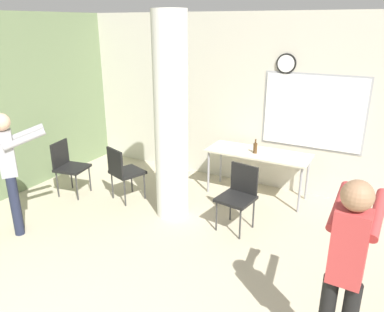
{
  "coord_description": "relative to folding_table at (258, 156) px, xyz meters",
  "views": [
    {
      "loc": [
        1.7,
        -0.77,
        2.64
      ],
      "look_at": [
        -0.27,
        2.88,
        1.15
      ],
      "focal_mm": 35.0,
      "sensor_mm": 36.0,
      "label": 1
    }
  ],
  "objects": [
    {
      "name": "person_playing_side",
      "position": [
        1.59,
        -2.71,
        0.28
      ],
      "size": [
        0.38,
        0.65,
        1.64
      ],
      "color": "black",
      "rests_on": "ground_plane"
    },
    {
      "name": "bottle_on_table",
      "position": [
        -0.03,
        -0.06,
        0.14
      ],
      "size": [
        0.06,
        0.06,
        0.22
      ],
      "color": "#4C3319",
      "rests_on": "folding_table"
    },
    {
      "name": "chair_by_left_wall",
      "position": [
        -2.68,
        -1.35,
        -0.17
      ],
      "size": [
        0.51,
        0.51,
        0.87
      ],
      "color": "black",
      "rests_on": "ground_plane"
    },
    {
      "name": "chair_table_front",
      "position": [
        0.11,
        -1.06,
        -0.17
      ],
      "size": [
        0.5,
        0.5,
        0.87
      ],
      "color": "black",
      "rests_on": "ground_plane"
    },
    {
      "name": "wall_back",
      "position": [
        0.0,
        0.53,
        0.72
      ],
      "size": [
        8.0,
        0.15,
        2.8
      ],
      "color": "beige",
      "rests_on": "ground_plane"
    },
    {
      "name": "folding_table",
      "position": [
        0.0,
        0.0,
        0.0
      ],
      "size": [
        1.59,
        0.61,
        0.74
      ],
      "color": "beige",
      "rests_on": "ground_plane"
    },
    {
      "name": "chair_near_pillar",
      "position": [
        -1.76,
        -1.13,
        -0.17
      ],
      "size": [
        0.56,
        0.56,
        0.87
      ],
      "color": "black",
      "rests_on": "ground_plane"
    },
    {
      "name": "person_watching_back",
      "position": [
        -2.41,
        -2.52,
        0.26
      ],
      "size": [
        0.58,
        0.64,
        1.61
      ],
      "color": "#1E2338",
      "rests_on": "ground_plane"
    },
    {
      "name": "support_pillar",
      "position": [
        -0.87,
        -1.14,
        0.72
      ],
      "size": [
        0.46,
        0.46,
        2.8
      ],
      "color": "silver",
      "rests_on": "ground_plane"
    }
  ]
}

